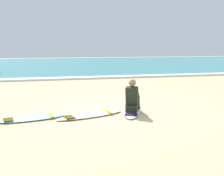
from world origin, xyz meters
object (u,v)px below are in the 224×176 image
Objects in this scene: surfer_seated at (132,99)px; surfboard_spare_far at (32,118)px; surfboard_spare_near at (90,115)px; surfboard_main at (132,110)px.

surfboard_spare_far is (-2.85, -0.01, -0.40)m from surfer_seated.
surfboard_spare_far is (-1.59, 0.03, 0.00)m from surfboard_spare_near.
surfboard_spare_far is at bearing -175.37° from surfboard_main.
surfer_seated is 0.45× the size of surfboard_spare_near.
surfer_seated is at bearing 2.11° from surfboard_spare_near.
surfboard_main is 1.35m from surfboard_spare_near.
surfer_seated is 1.32m from surfboard_spare_near.
surfboard_spare_near is at bearing -168.53° from surfboard_main.
surfboard_spare_near is 1.09× the size of surfboard_spare_far.
surfboard_main and surfboard_spare_near have the same top height.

